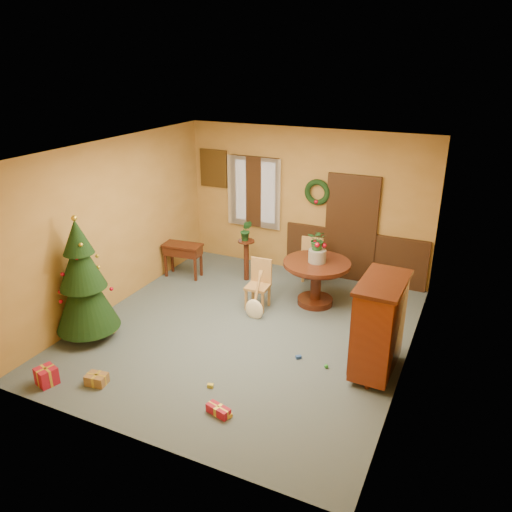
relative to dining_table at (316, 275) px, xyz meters
The scene contains 21 objects.
room_envelope 1.51m from the dining_table, 111.27° to the left, with size 5.50×5.50×5.50m.
dining_table is the anchor object (origin of this frame).
urn 0.36m from the dining_table, 45.00° to the left, with size 0.31×0.31×0.23m, color slate.
centerpiece_plant 0.65m from the dining_table, 45.00° to the left, with size 0.33×0.29×0.37m, color #1E4C23.
chair_near 1.01m from the dining_table, 149.33° to the right, with size 0.40×0.40×0.88m.
chair_far 0.96m from the dining_table, 112.04° to the left, with size 0.44×0.44×0.96m.
guitar 1.22m from the dining_table, 129.28° to the right, with size 0.33×0.15×0.77m, color white, non-canonical shape.
plant_stand 1.62m from the dining_table, 165.47° to the left, with size 0.32×0.32×0.83m.
stand_plant 1.69m from the dining_table, 165.47° to the left, with size 0.23×0.18×0.41m, color #19471E.
christmas_tree 3.88m from the dining_table, 137.99° to the right, with size 0.97×0.97×2.01m.
writing_desk 2.79m from the dining_table, behind, with size 0.80×0.46×0.68m.
sideboard 2.16m from the dining_table, 48.36° to the right, with size 0.61×1.11×1.40m.
gift_a 4.03m from the dining_table, 118.57° to the right, with size 0.30×0.24×0.15m.
gift_b 4.58m from the dining_table, 123.63° to the right, with size 0.31×0.31×0.25m.
gift_c 3.62m from the dining_table, 139.71° to the right, with size 0.31×0.25×0.15m.
gift_d 3.39m from the dining_table, 92.03° to the right, with size 0.34×0.20×0.11m.
toy_a 1.89m from the dining_table, 78.78° to the right, with size 0.08×0.05×0.05m, color #214492.
toy_b 2.07m from the dining_table, 66.56° to the right, with size 0.06×0.06×0.06m, color #278F29.
toy_c 3.39m from the dining_table, 89.52° to the right, with size 0.08×0.05×0.05m, color gold.
toy_d 1.93m from the dining_table, 55.33° to the right, with size 0.06×0.06×0.06m, color #B70C24.
toy_e 3.01m from the dining_table, 99.27° to the right, with size 0.08×0.05×0.05m, color gold.
Camera 1 is at (3.15, -6.31, 4.14)m, focal length 35.00 mm.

